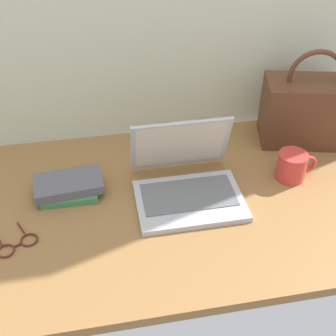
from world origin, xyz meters
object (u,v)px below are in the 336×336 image
(eyeglasses, at_px, (17,244))
(book_stack, at_px, (69,186))
(laptop, at_px, (186,181))
(coffee_mug, at_px, (292,166))
(handbag, at_px, (308,110))

(eyeglasses, distance_m, book_stack, 0.24)
(laptop, bearing_deg, coffee_mug, 1.90)
(laptop, xyz_separation_m, book_stack, (-0.34, 0.06, -0.02))
(handbag, bearing_deg, coffee_mug, -123.05)
(handbag, relative_size, book_stack, 1.59)
(laptop, distance_m, book_stack, 0.35)
(eyeglasses, height_order, book_stack, book_stack)
(coffee_mug, relative_size, handbag, 0.39)
(coffee_mug, distance_m, book_stack, 0.68)
(eyeglasses, bearing_deg, laptop, 14.76)
(eyeglasses, relative_size, book_stack, 0.64)
(handbag, bearing_deg, book_stack, -169.87)
(coffee_mug, bearing_deg, handbag, 56.95)
(coffee_mug, relative_size, eyeglasses, 0.95)
(laptop, distance_m, coffee_mug, 0.34)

